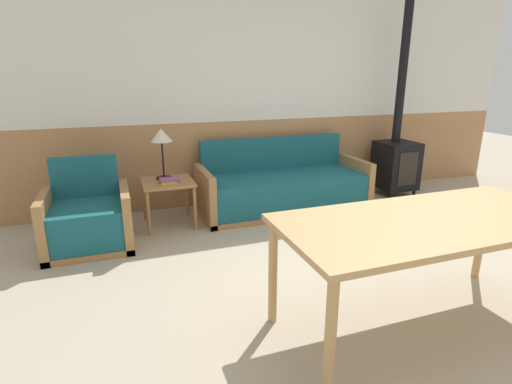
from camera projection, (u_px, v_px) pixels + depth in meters
name	position (u px, v px, depth m)	size (l,w,h in m)	color
ground_plane	(406.00, 288.00, 3.20)	(16.00, 16.00, 0.00)	#B2A58C
wall_back	(280.00, 97.00, 5.18)	(7.20, 0.06, 2.70)	#AD7A4C
couch	(283.00, 188.00, 4.96)	(2.07, 0.83, 0.86)	#9E7042
armchair	(88.00, 221.00, 3.90)	(0.80, 0.75, 0.84)	#9E7042
side_table	(168.00, 188.00, 4.40)	(0.55, 0.55, 0.51)	#9E7042
table_lamp	(161.00, 139.00, 4.33)	(0.23, 0.23, 0.56)	black
book_stack	(169.00, 181.00, 4.28)	(0.19, 0.14, 0.05)	gold
dining_table	(431.00, 229.00, 2.53)	(1.97, 0.88, 0.78)	tan
wood_stove	(396.00, 153.00, 5.48)	(0.49, 0.51, 2.59)	black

